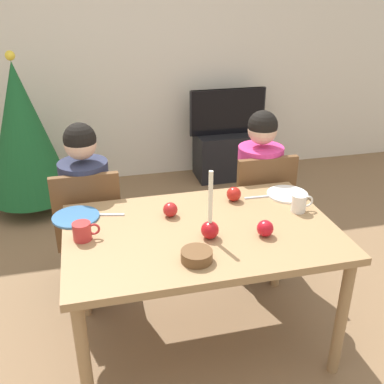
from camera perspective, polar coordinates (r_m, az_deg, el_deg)
The scene contains 21 objects.
ground_plane at distance 2.77m, azimuth 1.04°, elevation -18.27°, with size 7.68×7.68×0.00m, color brown.
back_wall at distance 4.61m, azimuth -7.48°, elevation 17.49°, with size 6.40×0.10×2.60m, color beige.
dining_table at distance 2.36m, azimuth 1.16°, elevation -6.48°, with size 1.40×0.90×0.75m.
chair_left at distance 2.91m, azimuth -12.95°, elevation -4.19°, with size 0.40×0.40×0.90m.
chair_right at distance 3.11m, azimuth 8.54°, elevation -1.77°, with size 0.40×0.40×0.90m.
person_left_child at distance 2.91m, azimuth -13.09°, elevation -2.90°, with size 0.30×0.30×1.17m.
person_right_child at distance 3.11m, azimuth 8.39°, elevation -0.56°, with size 0.30×0.30×1.17m.
tv_stand at distance 4.77m, azimuth 4.38°, elevation 4.73°, with size 0.64×0.40×0.48m, color black.
tv at distance 4.63m, azimuth 4.57°, elevation 10.19°, with size 0.79×0.05×0.46m.
christmas_tree at distance 4.13m, azimuth -20.76°, elevation 7.14°, with size 0.73×0.73×1.41m.
candle_centerpiece at distance 2.21m, azimuth 2.31°, elevation -4.24°, with size 0.09×0.09×0.36m.
plate_left at distance 2.50m, azimuth -14.59°, elevation -3.10°, with size 0.25×0.25×0.01m, color teal.
plate_right at distance 2.74m, azimuth 12.05°, elevation -0.26°, with size 0.24×0.24×0.01m, color white.
mug_left at distance 2.27m, azimuth -13.76°, elevation -4.89°, with size 0.13×0.09×0.09m.
mug_right at distance 2.54m, azimuth 13.54°, elevation -1.38°, with size 0.13×0.08×0.10m.
fork_left at distance 2.49m, azimuth -10.67°, elevation -2.85°, with size 0.18×0.01×0.01m, color silver.
fork_right at distance 2.68m, azimuth 8.54°, elevation -0.63°, with size 0.18×0.01×0.01m, color silver.
bowl_walnuts at distance 2.06m, azimuth 0.61°, elevation -8.14°, with size 0.15×0.15×0.05m, color brown.
apple_near_candle at distance 2.60m, azimuth 5.35°, elevation -0.27°, with size 0.08×0.08×0.08m, color #AF1D16.
apple_by_left_plate at distance 2.43m, azimuth -2.78°, elevation -2.26°, with size 0.08×0.08×0.08m, color #AD1D1E.
apple_by_right_mug at distance 2.27m, azimuth 9.30°, elevation -4.59°, with size 0.08×0.08×0.08m, color red.
Camera 1 is at (-0.52, -1.94, 1.91)m, focal length 41.83 mm.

